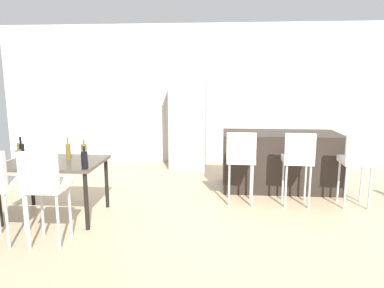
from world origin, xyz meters
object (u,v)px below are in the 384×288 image
at_px(kitchen_island, 280,160).
at_px(wine_bottle_corner, 85,160).
at_px(potted_plant, 336,151).
at_px(wine_bottle_far, 68,151).
at_px(dining_chair_far, 44,183).
at_px(wine_glass_left, 31,148).
at_px(wine_bottle_near, 84,152).
at_px(bar_chair_middle, 298,157).
at_px(wine_glass_middle, 85,153).
at_px(bar_chair_right, 358,158).
at_px(dining_table, 55,167).
at_px(wine_bottle_end, 22,153).
at_px(refrigerator, 188,122).
at_px(wine_bottle_right, 19,158).
at_px(bar_chair_left, 241,156).

xyz_separation_m(kitchen_island, wine_bottle_corner, (-2.55, -1.84, 0.39)).
relative_size(kitchen_island, potted_plant, 2.99).
bearing_deg(wine_bottle_far, kitchen_island, 25.16).
bearing_deg(dining_chair_far, wine_glass_left, 124.43).
height_order(wine_bottle_near, potted_plant, wine_bottle_near).
relative_size(bar_chair_middle, wine_glass_left, 6.03).
height_order(wine_glass_left, wine_glass_middle, same).
bearing_deg(wine_bottle_far, dining_chair_far, -81.84).
height_order(wine_bottle_far, potted_plant, wine_bottle_far).
relative_size(bar_chair_right, dining_table, 0.87).
xyz_separation_m(dining_table, wine_bottle_end, (-0.34, -0.15, 0.20)).
bearing_deg(bar_chair_middle, kitchen_island, 96.82).
relative_size(kitchen_island, refrigerator, 1.01).
xyz_separation_m(wine_bottle_far, refrigerator, (1.32, 2.72, 0.07)).
relative_size(dining_chair_far, wine_bottle_near, 3.81).
distance_m(kitchen_island, refrigerator, 2.16).
height_order(bar_chair_middle, wine_bottle_near, bar_chair_middle).
xyz_separation_m(dining_chair_far, wine_glass_middle, (0.16, 0.74, 0.17)).
xyz_separation_m(bar_chair_middle, potted_plant, (1.22, 2.15, -0.33)).
xyz_separation_m(wine_bottle_right, wine_bottle_end, (-0.09, 0.21, 0.02)).
relative_size(bar_chair_right, wine_bottle_end, 3.14).
height_order(bar_chair_left, dining_table, bar_chair_left).
height_order(wine_bottle_far, wine_glass_left, wine_bottle_far).
xyz_separation_m(wine_bottle_corner, refrigerator, (0.92, 3.17, 0.07)).
bearing_deg(dining_table, wine_glass_left, 153.80).
height_order(bar_chair_right, wine_bottle_corner, bar_chair_right).
xyz_separation_m(wine_bottle_end, refrigerator, (1.80, 2.97, 0.05)).
relative_size(bar_chair_middle, wine_glass_middle, 6.03).
distance_m(bar_chair_right, wine_bottle_near, 3.67).
bearing_deg(bar_chair_left, bar_chair_right, 0.00).
bearing_deg(refrigerator, wine_glass_middle, -109.68).
bearing_deg(wine_bottle_corner, wine_glass_left, 149.73).
relative_size(bar_chair_right, dining_chair_far, 1.00).
bearing_deg(wine_glass_left, wine_bottle_near, -10.40).
bearing_deg(wine_glass_middle, bar_chair_right, 11.34).
relative_size(dining_table, wine_glass_middle, 6.90).
distance_m(bar_chair_middle, wine_glass_left, 3.63).
xyz_separation_m(wine_bottle_corner, wine_glass_middle, (-0.11, 0.29, 0.02)).
relative_size(dining_table, wine_bottle_far, 4.13).
height_order(bar_chair_middle, wine_glass_middle, bar_chair_middle).
bearing_deg(bar_chair_left, dining_chair_far, -145.68).
height_order(wine_bottle_near, wine_glass_middle, wine_bottle_near).
bearing_deg(refrigerator, wine_bottle_right, -118.24).
height_order(wine_bottle_end, wine_glass_left, wine_bottle_end).
distance_m(bar_chair_middle, potted_plant, 2.50).
bearing_deg(wine_glass_left, bar_chair_middle, 7.17).
bearing_deg(wine_glass_left, kitchen_island, 20.12).
distance_m(bar_chair_left, dining_table, 2.49).
bearing_deg(wine_bottle_far, refrigerator, 64.17).
height_order(dining_table, wine_glass_left, wine_glass_left).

